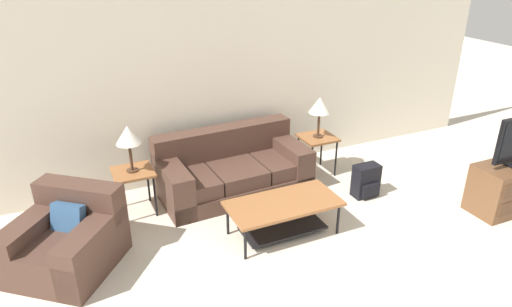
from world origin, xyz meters
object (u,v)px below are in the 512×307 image
at_px(armchair, 67,241).
at_px(coffee_table, 283,210).
at_px(side_table_left, 133,176).
at_px(side_table_right, 318,141).
at_px(couch, 233,171).
at_px(backpack, 366,181).
at_px(table_lamp_right, 320,106).
at_px(table_lamp_left, 128,136).
at_px(tv_console, 509,187).

height_order(armchair, coffee_table, armchair).
height_order(side_table_left, side_table_right, same).
bearing_deg(side_table_left, couch, 0.79).
bearing_deg(armchair, backpack, -1.45).
distance_m(side_table_right, table_lamp_right, 0.53).
bearing_deg(coffee_table, side_table_right, 45.38).
relative_size(side_table_right, table_lamp_left, 0.98).
distance_m(couch, tv_console, 3.51).
height_order(couch, table_lamp_right, table_lamp_right).
xyz_separation_m(table_lamp_right, tv_console, (1.66, -1.85, -0.72)).
bearing_deg(armchair, tv_console, -12.12).
bearing_deg(side_table_right, tv_console, -48.09).
bearing_deg(armchair, side_table_right, 12.40).
xyz_separation_m(couch, tv_console, (2.97, -1.87, 0.02)).
height_order(couch, tv_console, couch).
bearing_deg(backpack, coffee_table, -166.85).
xyz_separation_m(armchair, side_table_right, (3.45, 0.76, 0.22)).
distance_m(armchair, coffee_table, 2.32).
bearing_deg(side_table_left, armchair, -137.87).
bearing_deg(couch, side_table_left, -179.21).
bearing_deg(tv_console, table_lamp_left, 156.54).
bearing_deg(tv_console, backpack, 144.73).
distance_m(armchair, tv_console, 5.23).
relative_size(side_table_right, backpack, 1.29).
height_order(couch, side_table_left, couch).
relative_size(armchair, table_lamp_right, 2.31).
distance_m(coffee_table, table_lamp_left, 2.00).
distance_m(table_lamp_left, backpack, 3.09).
bearing_deg(side_table_right, table_lamp_left, -180.00).
relative_size(table_lamp_left, table_lamp_right, 1.00).
relative_size(side_table_left, table_lamp_right, 0.98).
height_order(armchair, table_lamp_left, table_lamp_left).
xyz_separation_m(table_lamp_left, table_lamp_right, (2.61, 0.00, 0.00)).
bearing_deg(side_table_right, coffee_table, -134.62).
xyz_separation_m(side_table_right, table_lamp_right, (-0.00, -0.00, 0.53)).
height_order(side_table_left, table_lamp_right, table_lamp_right).
xyz_separation_m(coffee_table, side_table_left, (-1.44, 1.18, 0.20)).
distance_m(armchair, table_lamp_left, 1.35).
distance_m(table_lamp_right, tv_console, 2.60).
bearing_deg(side_table_left, table_lamp_left, -90.00).
xyz_separation_m(coffee_table, table_lamp_left, (-1.44, 1.18, 0.72)).
bearing_deg(side_table_left, coffee_table, -39.28).
relative_size(side_table_left, tv_console, 0.59).
bearing_deg(side_table_right, backpack, -73.89).
bearing_deg(table_lamp_left, side_table_right, 0.00).
bearing_deg(coffee_table, table_lamp_right, 45.38).
bearing_deg(side_table_right, table_lamp_right, -116.57).
xyz_separation_m(side_table_left, table_lamp_right, (2.61, -0.00, 0.53)).
relative_size(table_lamp_right, tv_console, 0.60).
distance_m(tv_console, backpack, 1.74).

